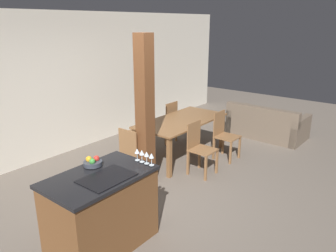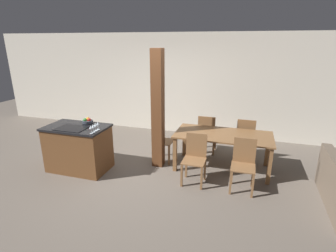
% 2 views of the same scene
% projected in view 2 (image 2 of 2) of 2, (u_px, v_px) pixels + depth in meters
% --- Properties ---
extents(ground_plane, '(16.00, 16.00, 0.00)m').
position_uv_depth(ground_plane, '(136.00, 172.00, 5.21)').
color(ground_plane, '#665B51').
extents(wall_back, '(11.20, 0.08, 2.70)m').
position_uv_depth(wall_back, '(173.00, 84.00, 7.17)').
color(wall_back, silver).
rests_on(wall_back, ground_plane).
extents(kitchen_island, '(1.20, 0.74, 0.92)m').
position_uv_depth(kitchen_island, '(79.00, 148.00, 5.19)').
color(kitchen_island, brown).
rests_on(kitchen_island, ground_plane).
extents(fruit_bowl, '(0.21, 0.21, 0.11)m').
position_uv_depth(fruit_bowl, '(88.00, 121.00, 5.22)').
color(fruit_bowl, '#383D47').
rests_on(fruit_bowl, kitchen_island).
extents(wine_glass_near, '(0.06, 0.06, 0.15)m').
position_uv_depth(wine_glass_near, '(91.00, 127.00, 4.59)').
color(wine_glass_near, silver).
rests_on(wine_glass_near, kitchen_island).
extents(wine_glass_middle, '(0.06, 0.06, 0.15)m').
position_uv_depth(wine_glass_middle, '(93.00, 126.00, 4.66)').
color(wine_glass_middle, silver).
rests_on(wine_glass_middle, kitchen_island).
extents(wine_glass_far, '(0.06, 0.06, 0.15)m').
position_uv_depth(wine_glass_far, '(96.00, 125.00, 4.73)').
color(wine_glass_far, silver).
rests_on(wine_glass_far, kitchen_island).
extents(wine_glass_end, '(0.06, 0.06, 0.15)m').
position_uv_depth(wine_glass_end, '(98.00, 124.00, 4.80)').
color(wine_glass_end, silver).
rests_on(wine_glass_end, kitchen_island).
extents(dining_table, '(1.88, 0.91, 0.73)m').
position_uv_depth(dining_table, '(223.00, 139.00, 5.17)').
color(dining_table, brown).
rests_on(dining_table, ground_plane).
extents(dining_chair_near_left, '(0.40, 0.40, 0.90)m').
position_uv_depth(dining_chair_near_left, '(195.00, 158.00, 4.72)').
color(dining_chair_near_left, brown).
rests_on(dining_chair_near_left, ground_plane).
extents(dining_chair_near_right, '(0.40, 0.40, 0.90)m').
position_uv_depth(dining_chair_near_right, '(243.00, 164.00, 4.48)').
color(dining_chair_near_right, brown).
rests_on(dining_chair_near_right, ground_plane).
extents(dining_chair_far_left, '(0.40, 0.40, 0.90)m').
position_uv_depth(dining_chair_far_left, '(207.00, 133.00, 5.96)').
color(dining_chair_far_left, brown).
rests_on(dining_chair_far_left, ground_plane).
extents(dining_chair_far_right, '(0.40, 0.40, 0.90)m').
position_uv_depth(dining_chair_far_right, '(245.00, 137.00, 5.72)').
color(dining_chair_far_right, brown).
rests_on(dining_chair_far_right, ground_plane).
extents(dining_chair_head_end, '(0.40, 0.40, 0.90)m').
position_uv_depth(dining_chair_head_end, '(160.00, 139.00, 5.59)').
color(dining_chair_head_end, brown).
rests_on(dining_chair_head_end, ground_plane).
extents(timber_post, '(0.22, 0.22, 2.36)m').
position_uv_depth(timber_post, '(158.00, 110.00, 5.14)').
color(timber_post, brown).
rests_on(timber_post, ground_plane).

